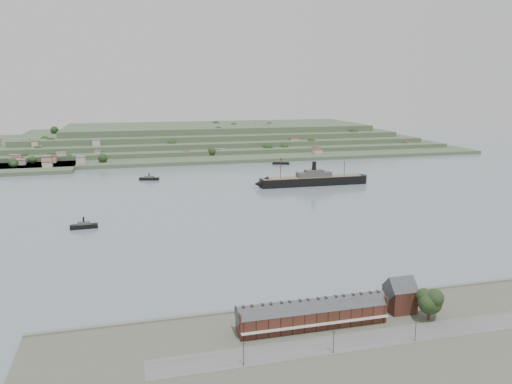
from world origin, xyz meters
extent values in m
plane|color=slate|center=(0.00, 0.00, 0.00)|extent=(1400.00, 1400.00, 0.00)
cube|color=#4C5142|center=(0.00, -188.00, 1.00)|extent=(220.00, 80.00, 2.00)
cube|color=slate|center=(0.00, -149.00, 1.30)|extent=(220.00, 2.00, 2.60)
cube|color=#595959|center=(0.00, -182.00, 2.05)|extent=(140.00, 12.00, 0.10)
cube|color=#3E2216|center=(-10.00, -168.00, 5.50)|extent=(55.00, 8.00, 7.00)
cube|color=#34373B|center=(-10.00, -168.00, 9.00)|extent=(55.60, 8.15, 8.15)
cube|color=#B9B5A4|center=(-10.00, -172.80, 5.00)|extent=(55.00, 1.60, 0.25)
cube|color=#3E2216|center=(-37.50, -168.00, 10.00)|extent=(0.50, 8.40, 3.00)
cube|color=#3E2216|center=(17.50, -168.00, 10.00)|extent=(0.50, 8.40, 3.00)
cube|color=#311E1B|center=(-32.00, -168.00, 11.40)|extent=(0.90, 1.40, 3.20)
cube|color=#311E1B|center=(-26.50, -168.00, 11.40)|extent=(0.90, 1.40, 3.20)
cube|color=#311E1B|center=(-12.75, -168.00, 11.40)|extent=(0.90, 1.40, 3.20)
cube|color=#311E1B|center=(-7.25, -168.00, 11.40)|extent=(0.90, 1.40, 3.20)
cube|color=#311E1B|center=(6.50, -168.00, 11.40)|extent=(0.90, 1.40, 3.20)
cube|color=#311E1B|center=(12.00, -168.00, 11.40)|extent=(0.90, 1.40, 3.20)
cube|color=#3E2216|center=(27.50, -164.00, 6.50)|extent=(10.00, 10.00, 9.00)
cube|color=#34373B|center=(27.50, -164.00, 11.00)|extent=(10.40, 10.18, 10.18)
cube|color=#395035|center=(0.00, 360.00, 2.00)|extent=(760.00, 260.00, 4.00)
cube|color=#395035|center=(20.00, 385.00, 6.50)|extent=(680.00, 220.00, 5.00)
cube|color=#395035|center=(35.00, 400.00, 12.00)|extent=(600.00, 200.00, 6.00)
cube|color=#395035|center=(50.00, 415.00, 18.50)|extent=(520.00, 180.00, 7.00)
cube|color=#395035|center=(65.00, 430.00, 26.00)|extent=(440.00, 160.00, 8.00)
cube|color=#395035|center=(-200.00, 250.00, 2.00)|extent=(150.00, 90.00, 4.00)
cube|color=black|center=(88.09, 88.11, 3.65)|extent=(93.99, 13.62, 7.30)
cone|color=black|center=(41.17, 88.66, 3.65)|extent=(12.66, 12.66, 12.51)
cylinder|color=black|center=(135.02, 87.56, 3.65)|extent=(12.51, 12.51, 7.30)
cube|color=#70614A|center=(88.09, 88.11, 7.61)|extent=(91.90, 12.55, 0.63)
cube|color=#484643|center=(90.18, 88.09, 9.91)|extent=(31.39, 9.75, 4.17)
cube|color=#484643|center=(90.18, 88.09, 12.72)|extent=(16.77, 7.50, 2.61)
cylinder|color=black|center=(90.18, 88.09, 16.69)|extent=(3.75, 3.75, 9.39)
cylinder|color=#3C2A1C|center=(58.90, 88.45, 14.60)|extent=(0.52, 0.52, 16.69)
cylinder|color=#3C2A1C|center=(119.38, 87.74, 13.56)|extent=(0.52, 0.52, 14.60)
cube|color=black|center=(-99.56, -6.11, 1.33)|extent=(16.80, 5.11, 2.66)
cube|color=#484643|center=(-99.56, -6.11, 3.33)|extent=(7.62, 3.85, 2.00)
cylinder|color=black|center=(-99.56, -6.11, 5.54)|extent=(1.11, 1.11, 3.88)
cube|color=black|center=(-51.56, 150.88, 1.23)|extent=(19.10, 9.93, 2.45)
cube|color=#484643|center=(-51.56, 150.88, 3.07)|extent=(9.08, 6.19, 1.84)
cylinder|color=black|center=(-51.56, 150.88, 5.11)|extent=(1.02, 1.02, 3.58)
cube|color=black|center=(98.54, 211.85, 1.28)|extent=(19.96, 11.16, 2.57)
cube|color=#484643|center=(98.54, 211.85, 3.21)|extent=(9.57, 6.80, 1.93)
cylinder|color=black|center=(98.54, 211.85, 5.35)|extent=(1.07, 1.07, 3.74)
cylinder|color=#3C2A1C|center=(33.97, -174.02, 4.49)|extent=(1.19, 1.19, 4.98)
sphere|color=black|center=(33.97, -174.02, 8.97)|extent=(8.96, 8.96, 8.96)
sphere|color=black|center=(36.46, -173.02, 9.96)|extent=(6.97, 6.97, 6.97)
sphere|color=black|center=(31.98, -175.51, 9.47)|extent=(6.37, 6.37, 6.37)
sphere|color=black|center=(34.47, -176.21, 11.46)|extent=(5.97, 5.97, 5.97)
camera|label=1|loc=(-72.05, -323.59, 87.20)|focal=35.00mm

